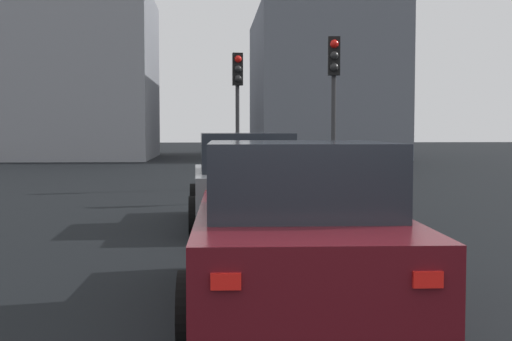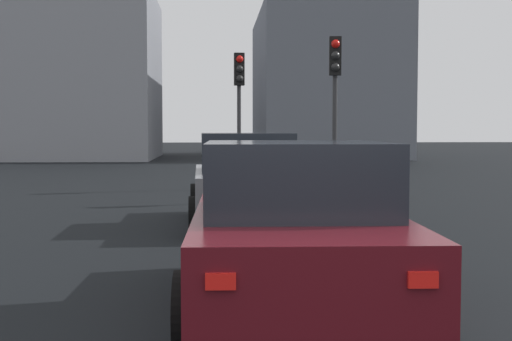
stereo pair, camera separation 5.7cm
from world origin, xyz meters
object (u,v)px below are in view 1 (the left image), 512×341
at_px(car_grey_lead, 245,181).
at_px(traffic_light_near_right, 238,91).
at_px(traffic_light_near_left, 334,83).
at_px(car_maroon_second, 296,230).

bearing_deg(car_grey_lead, traffic_light_near_right, -2.43).
xyz_separation_m(traffic_light_near_left, traffic_light_near_right, (3.23, 2.15, -0.03)).
distance_m(car_grey_lead, car_maroon_second, 5.92).
bearing_deg(car_grey_lead, car_maroon_second, -179.37).
distance_m(traffic_light_near_left, traffic_light_near_right, 3.88).
bearing_deg(traffic_light_near_right, traffic_light_near_left, 28.89).
xyz_separation_m(car_maroon_second, traffic_light_near_right, (13.18, 0.07, 1.99)).
bearing_deg(car_maroon_second, traffic_light_near_left, -10.68).
relative_size(car_maroon_second, traffic_light_near_right, 1.10).
xyz_separation_m(car_grey_lead, traffic_light_near_right, (7.26, -0.14, 1.97)).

